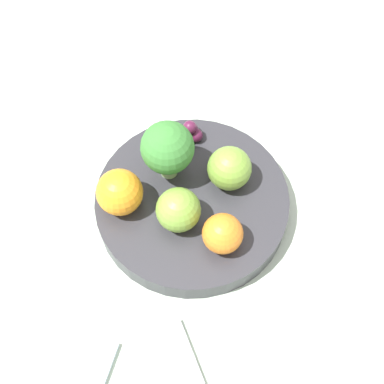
# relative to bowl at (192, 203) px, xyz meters

# --- Properties ---
(ground_plane) EXTENTS (6.00, 6.00, 0.00)m
(ground_plane) POSITION_rel_bowl_xyz_m (0.00, 0.00, -0.03)
(ground_plane) COLOR gray
(table_surface) EXTENTS (1.20, 1.20, 0.02)m
(table_surface) POSITION_rel_bowl_xyz_m (0.00, 0.00, -0.02)
(table_surface) COLOR #B2C6B2
(table_surface) RESTS_ON ground_plane
(bowl) EXTENTS (0.20, 0.20, 0.03)m
(bowl) POSITION_rel_bowl_xyz_m (0.00, 0.00, 0.00)
(bowl) COLOR #2D2D33
(bowl) RESTS_ON table_surface
(broccoli) EXTENTS (0.05, 0.05, 0.07)m
(broccoli) POSITION_rel_bowl_xyz_m (-0.02, -0.03, 0.06)
(broccoli) COLOR #99C17A
(broccoli) RESTS_ON bowl
(apple_red) EXTENTS (0.05, 0.05, 0.05)m
(apple_red) POSITION_rel_bowl_xyz_m (-0.03, 0.02, 0.04)
(apple_red) COLOR olive
(apple_red) RESTS_ON bowl
(apple_green) EXTENTS (0.04, 0.04, 0.04)m
(apple_green) POSITION_rel_bowl_xyz_m (0.03, -0.00, 0.03)
(apple_green) COLOR olive
(apple_green) RESTS_ON bowl
(orange_front) EXTENTS (0.05, 0.05, 0.05)m
(orange_front) POSITION_rel_bowl_xyz_m (0.04, -0.06, 0.04)
(orange_front) COLOR orange
(orange_front) RESTS_ON bowl
(orange_back) EXTENTS (0.04, 0.04, 0.04)m
(orange_back) POSITION_rel_bowl_xyz_m (0.03, 0.05, 0.03)
(orange_back) COLOR orange
(orange_back) RESTS_ON bowl
(grape_cluster) EXTENTS (0.03, 0.03, 0.03)m
(grape_cluster) POSITION_rel_bowl_xyz_m (-0.07, -0.04, 0.02)
(grape_cluster) COLOR #511938
(grape_cluster) RESTS_ON bowl
(spoon) EXTENTS (0.05, 0.06, 0.01)m
(spoon) POSITION_rel_bowl_xyz_m (0.14, 0.06, -0.01)
(spoon) COLOR silver
(spoon) RESTS_ON table_surface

